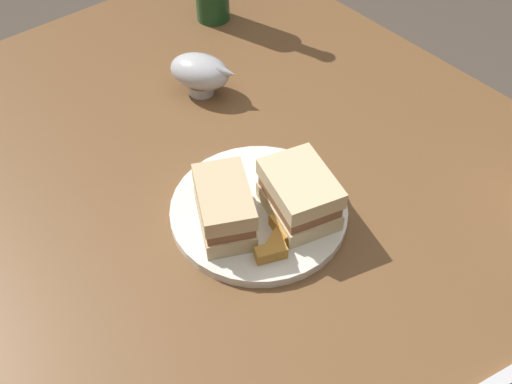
# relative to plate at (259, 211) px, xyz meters

# --- Properties ---
(dining_table) EXTENTS (1.22, 0.95, 0.77)m
(dining_table) POSITION_rel_plate_xyz_m (0.03, -0.01, -0.39)
(dining_table) COLOR brown
(dining_table) RESTS_ON ground
(plate) EXTENTS (0.24, 0.24, 0.01)m
(plate) POSITION_rel_plate_xyz_m (0.00, 0.00, 0.00)
(plate) COLOR silver
(plate) RESTS_ON dining_table
(sandwich_half_left) EXTENTS (0.13, 0.11, 0.07)m
(sandwich_half_left) POSITION_rel_plate_xyz_m (0.01, 0.05, 0.04)
(sandwich_half_left) COLOR #CCB284
(sandwich_half_left) RESTS_ON plate
(sandwich_half_right) EXTENTS (0.12, 0.10, 0.07)m
(sandwich_half_right) POSITION_rel_plate_xyz_m (-0.04, -0.04, 0.04)
(sandwich_half_right) COLOR beige
(sandwich_half_right) RESTS_ON plate
(potato_wedge_front) EXTENTS (0.03, 0.04, 0.02)m
(potato_wedge_front) POSITION_rel_plate_xyz_m (-0.07, 0.04, 0.02)
(potato_wedge_front) COLOR #B77F33
(potato_wedge_front) RESTS_ON plate
(potato_wedge_middle) EXTENTS (0.04, 0.06, 0.02)m
(potato_wedge_middle) POSITION_rel_plate_xyz_m (-0.06, 0.01, 0.02)
(potato_wedge_middle) COLOR #B77F33
(potato_wedge_middle) RESTS_ON plate
(potato_wedge_back) EXTENTS (0.05, 0.03, 0.02)m
(potato_wedge_back) POSITION_rel_plate_xyz_m (-0.05, 0.00, 0.02)
(potato_wedge_back) COLOR #B77F33
(potato_wedge_back) RESTS_ON plate
(gravy_boat) EXTENTS (0.12, 0.11, 0.07)m
(gravy_boat) POSITION_rel_plate_xyz_m (0.27, -0.10, 0.03)
(gravy_boat) COLOR #B7B7BC
(gravy_boat) RESTS_ON dining_table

